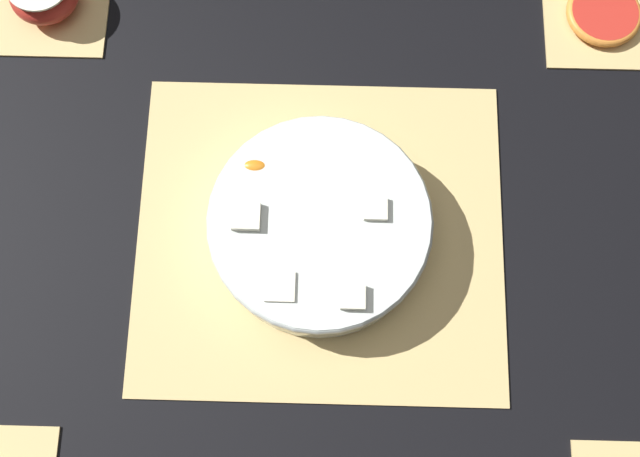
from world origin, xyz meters
TOP-DOWN VIEW (x-y plane):
  - ground_plane at (0.00, 0.00)m, footprint 6.00×6.00m
  - bamboo_mat_center at (0.00, 0.00)m, footprint 0.42×0.38m
  - coaster_mat_near_left at (-0.34, -0.29)m, footprint 0.14×0.14m
  - coaster_mat_near_right at (0.34, -0.29)m, footprint 0.14×0.14m
  - fruit_salad_bowl at (-0.00, 0.00)m, footprint 0.24×0.24m
  - grapefruit_slice at (-0.34, -0.29)m, footprint 0.09×0.09m

SIDE VIEW (x-z plane):
  - ground_plane at x=0.00m, z-range 0.00..0.00m
  - coaster_mat_near_left at x=-0.34m, z-range 0.00..0.01m
  - coaster_mat_near_right at x=0.34m, z-range 0.00..0.01m
  - bamboo_mat_center at x=0.00m, z-range 0.00..0.01m
  - grapefruit_slice at x=-0.34m, z-range 0.01..0.02m
  - fruit_salad_bowl at x=0.00m, z-range 0.01..0.08m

